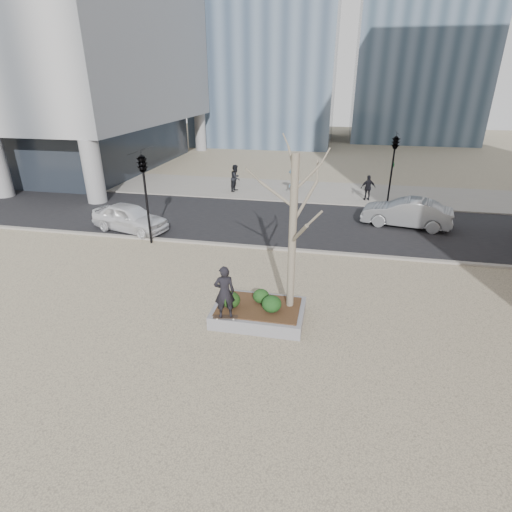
% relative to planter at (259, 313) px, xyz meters
% --- Properties ---
extents(ground, '(120.00, 120.00, 0.00)m').
position_rel_planter_xyz_m(ground, '(-1.00, 0.00, -0.23)').
color(ground, tan).
rests_on(ground, ground).
extents(street, '(60.00, 8.00, 0.02)m').
position_rel_planter_xyz_m(street, '(-1.00, 10.00, -0.21)').
color(street, black).
rests_on(street, ground).
extents(far_sidewalk, '(60.00, 6.00, 0.02)m').
position_rel_planter_xyz_m(far_sidewalk, '(-1.00, 17.00, -0.21)').
color(far_sidewalk, gray).
rests_on(far_sidewalk, ground).
extents(planter, '(3.00, 2.00, 0.45)m').
position_rel_planter_xyz_m(planter, '(0.00, 0.00, 0.00)').
color(planter, gray).
rests_on(planter, ground).
extents(planter_mulch, '(2.70, 1.70, 0.04)m').
position_rel_planter_xyz_m(planter_mulch, '(0.00, 0.00, 0.25)').
color(planter_mulch, '#382314').
rests_on(planter_mulch, planter).
extents(sycamore_tree, '(2.80, 2.80, 6.60)m').
position_rel_planter_xyz_m(sycamore_tree, '(1.00, 0.30, 3.56)').
color(sycamore_tree, gray).
rests_on(sycamore_tree, planter_mulch).
extents(shrub_left, '(0.62, 0.62, 0.53)m').
position_rel_planter_xyz_m(shrub_left, '(-0.89, -0.23, 0.53)').
color(shrub_left, black).
rests_on(shrub_left, planter_mulch).
extents(shrub_middle, '(0.55, 0.55, 0.47)m').
position_rel_planter_xyz_m(shrub_middle, '(0.03, 0.27, 0.50)').
color(shrub_middle, '#133E17').
rests_on(shrub_middle, planter_mulch).
extents(shrub_right, '(0.64, 0.64, 0.54)m').
position_rel_planter_xyz_m(shrub_right, '(0.47, -0.22, 0.54)').
color(shrub_right, '#103314').
rests_on(shrub_right, planter_mulch).
extents(skateboard, '(0.80, 0.35, 0.08)m').
position_rel_planter_xyz_m(skateboard, '(-0.90, -0.88, 0.26)').
color(skateboard, black).
rests_on(skateboard, planter).
extents(skateboarder, '(0.75, 0.62, 1.76)m').
position_rel_planter_xyz_m(skateboarder, '(-0.90, -0.88, 1.18)').
color(skateboarder, black).
rests_on(skateboarder, skateboard).
extents(police_car, '(4.50, 2.70, 1.43)m').
position_rel_planter_xyz_m(police_car, '(-8.29, 7.00, 0.51)').
color(police_car, white).
rests_on(police_car, street).
extents(car_silver, '(4.84, 2.40, 1.53)m').
position_rel_planter_xyz_m(car_silver, '(6.04, 10.60, 0.56)').
color(car_silver, gray).
rests_on(car_silver, street).
extents(pedestrian_a, '(0.85, 1.02, 1.88)m').
position_rel_planter_xyz_m(pedestrian_a, '(-4.81, 15.97, 0.74)').
color(pedestrian_a, black).
rests_on(pedestrian_a, far_sidewalk).
extents(pedestrian_b, '(0.90, 1.24, 1.73)m').
position_rel_planter_xyz_m(pedestrian_b, '(-0.76, 16.09, 0.66)').
color(pedestrian_b, '#45667C').
rests_on(pedestrian_b, far_sidewalk).
extents(pedestrian_c, '(1.04, 0.63, 1.65)m').
position_rel_planter_xyz_m(pedestrian_c, '(4.28, 15.47, 0.62)').
color(pedestrian_c, black).
rests_on(pedestrian_c, far_sidewalk).
extents(traffic_light_near, '(0.60, 2.48, 4.50)m').
position_rel_planter_xyz_m(traffic_light_near, '(-6.50, 5.60, 2.02)').
color(traffic_light_near, black).
rests_on(traffic_light_near, ground).
extents(traffic_light_far, '(0.60, 2.48, 4.50)m').
position_rel_planter_xyz_m(traffic_light_far, '(5.50, 14.60, 2.02)').
color(traffic_light_far, black).
rests_on(traffic_light_far, ground).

